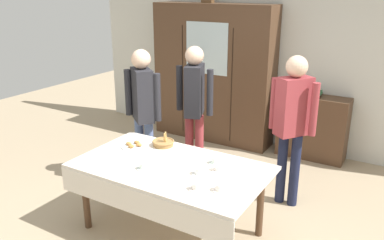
{
  "coord_description": "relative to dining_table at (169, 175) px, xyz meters",
  "views": [
    {
      "loc": [
        1.98,
        -3.11,
        2.41
      ],
      "look_at": [
        0.0,
        0.2,
        1.09
      ],
      "focal_mm": 37.21,
      "sensor_mm": 36.0,
      "label": 1
    }
  ],
  "objects": [
    {
      "name": "tea_cup_far_left",
      "position": [
        0.45,
        -0.25,
        0.12
      ],
      "size": [
        0.13,
        0.13,
        0.06
      ],
      "color": "white",
      "rests_on": "dining_table"
    },
    {
      "name": "spoon_mid_left",
      "position": [
        0.58,
        -0.02,
        0.09
      ],
      "size": [
        0.12,
        0.02,
        0.01
      ],
      "color": "silver",
      "rests_on": "dining_table"
    },
    {
      "name": "dining_table",
      "position": [
        0.0,
        0.0,
        0.0
      ],
      "size": [
        1.86,
        1.07,
        0.74
      ],
      "color": "#4C3321",
      "rests_on": "ground"
    },
    {
      "name": "person_by_cabinet",
      "position": [
        -0.45,
        1.24,
        0.4
      ],
      "size": [
        0.52,
        0.41,
        1.71
      ],
      "color": "#933338",
      "rests_on": "ground"
    },
    {
      "name": "book_stack",
      "position": [
        0.71,
        2.64,
        0.31
      ],
      "size": [
        0.15,
        0.18,
        0.08
      ],
      "color": "#99332D",
      "rests_on": "bookshelf_low"
    },
    {
      "name": "person_behind_table_right",
      "position": [
        0.82,
        1.19,
        0.4
      ],
      "size": [
        0.52,
        0.41,
        1.72
      ],
      "color": "#191E38",
      "rests_on": "ground"
    },
    {
      "name": "tea_cup_far_right",
      "position": [
        0.35,
        0.3,
        0.12
      ],
      "size": [
        0.13,
        0.13,
        0.06
      ],
      "color": "silver",
      "rests_on": "dining_table"
    },
    {
      "name": "pastry_plate",
      "position": [
        -0.61,
        0.22,
        0.1
      ],
      "size": [
        0.28,
        0.28,
        0.05
      ],
      "color": "white",
      "rests_on": "dining_table"
    },
    {
      "name": "person_beside_shelf",
      "position": [
        -0.88,
        0.76,
        0.39
      ],
      "size": [
        0.52,
        0.38,
        1.7
      ],
      "color": "slate",
      "rests_on": "ground"
    },
    {
      "name": "tea_cup_mid_left",
      "position": [
        0.45,
        0.17,
        0.12
      ],
      "size": [
        0.13,
        0.13,
        0.06
      ],
      "color": "white",
      "rests_on": "dining_table"
    },
    {
      "name": "tea_cup_near_left",
      "position": [
        0.64,
        -0.17,
        0.12
      ],
      "size": [
        0.13,
        0.13,
        0.06
      ],
      "color": "white",
      "rests_on": "dining_table"
    },
    {
      "name": "back_wall",
      "position": [
        0.0,
        2.89,
        0.7
      ],
      "size": [
        6.4,
        0.1,
        2.7
      ],
      "primitive_type": "cube",
      "color": "silver",
      "rests_on": "ground"
    },
    {
      "name": "tea_cup_center",
      "position": [
        -0.18,
        -0.16,
        0.12
      ],
      "size": [
        0.13,
        0.13,
        0.06
      ],
      "color": "silver",
      "rests_on": "dining_table"
    },
    {
      "name": "bread_basket",
      "position": [
        -0.35,
        0.41,
        0.12
      ],
      "size": [
        0.24,
        0.24,
        0.16
      ],
      "color": "#9E7542",
      "rests_on": "dining_table"
    },
    {
      "name": "spoon_far_left",
      "position": [
        -0.67,
        -0.26,
        0.09
      ],
      "size": [
        0.12,
        0.02,
        0.01
      ],
      "color": "silver",
      "rests_on": "dining_table"
    },
    {
      "name": "ground_plane",
      "position": [
        0.0,
        0.24,
        -0.65
      ],
      "size": [
        12.0,
        12.0,
        0.0
      ],
      "primitive_type": "plane",
      "color": "tan",
      "rests_on": "ground"
    },
    {
      "name": "tea_cup_near_right",
      "position": [
        0.33,
        0.01,
        0.12
      ],
      "size": [
        0.13,
        0.13,
        0.06
      ],
      "color": "white",
      "rests_on": "dining_table"
    },
    {
      "name": "wall_cabinet",
      "position": [
        -0.9,
        2.59,
        0.42
      ],
      "size": [
        1.95,
        0.46,
        2.15
      ],
      "color": "#4C3321",
      "rests_on": "ground"
    },
    {
      "name": "spoon_front_edge",
      "position": [
        -0.15,
        0.03,
        0.09
      ],
      "size": [
        0.12,
        0.02,
        0.01
      ],
      "color": "silver",
      "rests_on": "dining_table"
    },
    {
      "name": "bookshelf_low",
      "position": [
        0.71,
        2.64,
        -0.19
      ],
      "size": [
        0.96,
        0.35,
        0.92
      ],
      "color": "#4C3321",
      "rests_on": "ground"
    }
  ]
}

